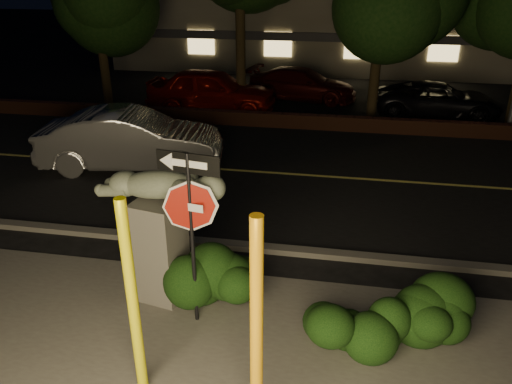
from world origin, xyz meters
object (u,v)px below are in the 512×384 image
yellow_pole_right (257,334)px  signpost (190,207)px  yellow_pole_left (133,302)px  silver_sedan (131,140)px  parked_car_dark (438,100)px  sculpture (160,220)px  parked_car_red (212,90)px  parked_car_darkred (302,84)px

yellow_pole_right → signpost: size_ratio=1.04×
yellow_pole_left → silver_sedan: (-3.34, 7.69, -0.62)m
yellow_pole_right → parked_car_dark: (4.29, 15.03, -0.87)m
sculpture → parked_car_red: 11.94m
yellow_pole_right → parked_car_darkred: 16.72m
sculpture → parked_car_dark: sculpture is taller
parked_car_red → parked_car_dark: size_ratio=1.08×
yellow_pole_right → signpost: bearing=124.8°
silver_sedan → sculpture: bearing=-162.3°
yellow_pole_right → signpost: yellow_pole_right is taller
signpost → sculpture: (-0.70, 0.53, -0.55)m
yellow_pole_left → signpost: 1.67m
yellow_pole_left → yellow_pole_right: bearing=-13.2°
silver_sedan → parked_car_red: (0.72, 6.07, 0.02)m
yellow_pole_left → sculpture: bearing=100.5°
parked_car_darkred → parked_car_dark: size_ratio=1.00×
silver_sedan → parked_car_darkred: size_ratio=1.10×
silver_sedan → parked_car_red: bearing=-16.8°
parked_car_red → parked_car_darkred: 4.13m
signpost → silver_sedan: signpost is taller
parked_car_dark → sculpture: bearing=155.4°
silver_sedan → parked_car_dark: size_ratio=1.09×
sculpture → parked_car_red: size_ratio=0.50×
yellow_pole_right → parked_car_dark: yellow_pole_right is taller
sculpture → yellow_pole_left: bearing=-68.0°
sculpture → parked_car_dark: size_ratio=0.54×
parked_car_dark → parked_car_red: bearing=98.0°
yellow_pole_left → silver_sedan: 8.41m
signpost → yellow_pole_right: bearing=-45.8°
parked_car_red → parked_car_dark: bearing=-84.9°
parked_car_darkred → yellow_pole_right: bearing=-167.2°
yellow_pole_left → sculpture: yellow_pole_left is taller
parked_car_darkred → yellow_pole_left: bearing=-172.9°
yellow_pole_left → parked_car_darkred: yellow_pole_left is taller
parked_car_darkred → silver_sedan: bearing=164.4°
silver_sedan → parked_car_red: parked_car_red is taller
yellow_pole_left → sculpture: 2.09m
yellow_pole_right → parked_car_red: yellow_pole_right is taller
parked_car_dark → silver_sedan: bearing=129.0°
yellow_pole_right → parked_car_darkred: yellow_pole_right is taller
yellow_pole_left → parked_car_red: size_ratio=0.59×
yellow_pole_left → signpost: size_ratio=1.00×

